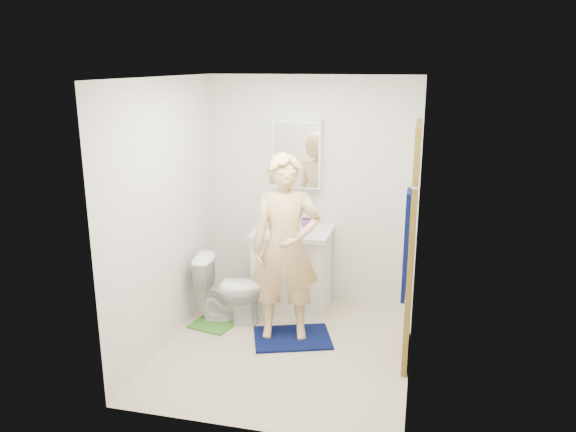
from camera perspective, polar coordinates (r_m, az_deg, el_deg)
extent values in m
cube|color=beige|center=(5.26, -0.24, -13.36)|extent=(2.20, 2.40, 0.02)
cube|color=white|center=(4.61, -0.28, 14.04)|extent=(2.20, 2.40, 0.02)
cube|color=silver|center=(5.94, 2.53, 2.54)|extent=(2.20, 0.02, 2.40)
cube|color=silver|center=(3.69, -4.76, -5.59)|extent=(2.20, 0.02, 2.40)
cube|color=silver|center=(5.16, -12.31, 0.23)|extent=(0.02, 2.40, 2.40)
cube|color=silver|center=(4.67, 13.10, -1.43)|extent=(0.02, 2.40, 2.40)
cube|color=white|center=(5.93, 0.45, -5.57)|extent=(0.75, 0.55, 0.80)
cube|color=white|center=(5.79, 0.46, -1.63)|extent=(0.79, 0.59, 0.05)
cylinder|color=white|center=(5.78, 0.46, -1.49)|extent=(0.40, 0.40, 0.03)
cylinder|color=silver|center=(5.93, 0.86, -0.35)|extent=(0.03, 0.03, 0.12)
cube|color=white|center=(5.83, 0.98, 6.31)|extent=(0.50, 0.12, 0.70)
cube|color=white|center=(5.77, 0.85, 6.21)|extent=(0.46, 0.01, 0.66)
cube|color=olive|center=(4.86, 12.48, -2.88)|extent=(0.05, 0.80, 2.05)
sphere|color=gold|center=(4.58, 11.82, -4.96)|extent=(0.07, 0.07, 0.07)
cube|color=#071044|center=(4.11, 11.91, -2.93)|extent=(0.03, 0.24, 0.80)
cylinder|color=silver|center=(4.00, 12.81, 2.76)|extent=(0.06, 0.02, 0.02)
imported|color=white|center=(5.65, -5.90, -7.38)|extent=(0.71, 0.46, 0.68)
cube|color=#071044|center=(5.40, 0.44, -12.27)|extent=(0.84, 0.71, 0.02)
cube|color=#3E842C|center=(5.70, -7.63, -10.85)|extent=(0.46, 0.41, 0.02)
imported|color=#AB6250|center=(5.78, -1.62, -0.37)|extent=(0.12, 0.12, 0.20)
imported|color=#874598|center=(5.86, 1.90, -0.72)|extent=(0.15, 0.15, 0.09)
imported|color=#DFB67D|center=(5.11, -0.24, -3.26)|extent=(0.70, 0.54, 1.73)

